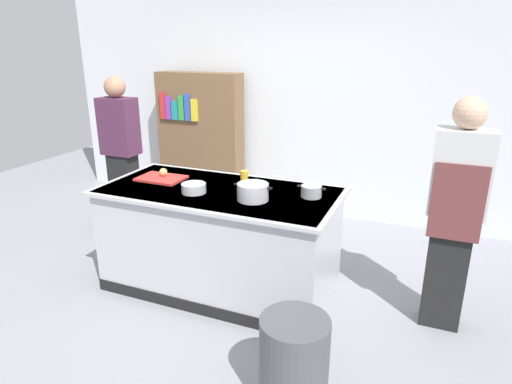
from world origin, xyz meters
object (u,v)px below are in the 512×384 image
mixing_bowl (194,188)px  juice_cup (244,176)px  bookshelf (201,141)px  person_chef (455,212)px  stock_pot (253,192)px  trash_bin (294,364)px  onion (163,172)px  person_guest (121,153)px  sauce_pan (311,191)px

mixing_bowl → juice_cup: size_ratio=1.98×
bookshelf → person_chef: bearing=-28.7°
stock_pot → mixing_bowl: size_ratio=1.56×
trash_bin → person_chef: (0.78, 1.22, 0.62)m
mixing_bowl → stock_pot: bearing=2.5°
onion → stock_pot: (0.96, -0.22, 0.01)m
person_guest → onion: bearing=64.3°
mixing_bowl → person_chef: bearing=9.1°
stock_pot → juice_cup: size_ratio=3.08×
onion → person_chef: size_ratio=0.04×
sauce_pan → person_guest: bearing=166.2°
onion → bookshelf: bearing=108.9°
onion → juice_cup: (0.71, 0.17, -0.01)m
juice_cup → sauce_pan: bearing=-13.3°
onion → juice_cup: bearing=13.6°
juice_cup → person_chef: bearing=-3.6°
juice_cup → trash_bin: bearing=-55.8°
juice_cup → bookshelf: 2.00m
trash_bin → person_guest: 3.13m
onion → juice_cup: 0.73m
trash_bin → bookshelf: bearing=127.6°
mixing_bowl → onion: bearing=151.8°
onion → trash_bin: (1.61, -1.15, -0.66)m
stock_pot → person_guest: bearing=157.0°
mixing_bowl → trash_bin: (1.16, -0.91, -0.64)m
mixing_bowl → person_chef: size_ratio=0.11×
trash_bin → person_chef: person_chef is taller
stock_pot → trash_bin: stock_pot is taller
person_guest → mixing_bowl: bearing=65.5°
person_chef → trash_bin: bearing=163.6°
onion → trash_bin: 2.08m
sauce_pan → person_chef: bearing=2.5°
trash_bin → person_guest: (-2.54, 1.73, 0.62)m
onion → person_guest: bearing=148.0°
onion → stock_pot: stock_pot is taller
stock_pot → person_guest: size_ratio=0.18×
person_chef → sauce_pan: bearing=108.8°
person_chef → person_guest: size_ratio=1.00×
trash_bin → juice_cup: bearing=124.2°
person_guest → stock_pot: bearing=73.3°
stock_pot → bookshelf: (-1.54, 1.92, -0.11)m
stock_pot → person_chef: (1.43, 0.29, -0.05)m
sauce_pan → mixing_bowl: sauce_pan is taller
person_chef → bookshelf: bearing=77.5°
onion → stock_pot: bearing=-12.9°
person_chef → mixing_bowl: bearing=115.3°
mixing_bowl → bookshelf: bookshelf is taller
stock_pot → sauce_pan: (0.39, 0.24, -0.02)m
juice_cup → trash_bin: (0.90, -1.32, -0.65)m
juice_cup → trash_bin: size_ratio=0.17×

